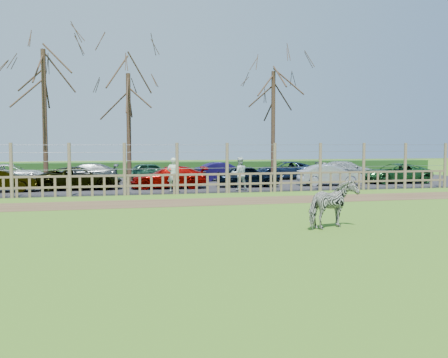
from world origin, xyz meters
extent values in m
plane|color=#619038|center=(0.00, 0.00, 0.00)|extent=(120.00, 120.00, 0.00)
cube|color=brown|center=(0.00, 4.50, 0.01)|extent=(34.00, 2.80, 0.01)
cube|color=#232326|center=(0.00, 14.50, 0.02)|extent=(44.00, 13.00, 0.04)
cube|color=#1E4716|center=(0.00, 21.50, 0.55)|extent=(46.00, 2.00, 1.10)
cube|color=brown|center=(0.00, 8.00, 0.45)|extent=(30.00, 0.06, 0.10)
cube|color=brown|center=(0.00, 8.00, 0.95)|extent=(30.00, 0.06, 0.10)
cylinder|color=brown|center=(-7.50, 8.00, 1.25)|extent=(0.16, 0.16, 2.50)
cylinder|color=brown|center=(-5.00, 8.00, 1.25)|extent=(0.16, 0.16, 2.50)
cylinder|color=brown|center=(-2.50, 8.00, 1.25)|extent=(0.16, 0.16, 2.50)
cylinder|color=brown|center=(0.00, 8.00, 1.25)|extent=(0.16, 0.16, 2.50)
cylinder|color=brown|center=(2.50, 8.00, 1.25)|extent=(0.16, 0.16, 2.50)
cylinder|color=brown|center=(5.00, 8.00, 1.25)|extent=(0.16, 0.16, 2.50)
cylinder|color=brown|center=(7.50, 8.00, 1.25)|extent=(0.16, 0.16, 2.50)
cylinder|color=brown|center=(10.00, 8.00, 1.25)|extent=(0.16, 0.16, 2.50)
cylinder|color=brown|center=(12.50, 8.00, 1.25)|extent=(0.16, 0.16, 2.50)
cylinder|color=brown|center=(15.00, 8.00, 1.25)|extent=(0.16, 0.16, 2.50)
cylinder|color=gray|center=(0.00, 8.00, 1.25)|extent=(30.00, 0.02, 0.02)
cylinder|color=gray|center=(0.00, 8.00, 1.65)|extent=(30.00, 0.02, 0.02)
cylinder|color=gray|center=(0.00, 8.00, 2.05)|extent=(30.00, 0.02, 0.02)
cylinder|color=gray|center=(0.00, 8.00, 2.40)|extent=(30.00, 0.02, 0.02)
cylinder|color=#3D2B1E|center=(-6.50, 12.50, 3.75)|extent=(0.26, 0.26, 7.50)
cylinder|color=#3D2B1E|center=(-2.00, 13.50, 3.25)|extent=(0.26, 0.26, 6.50)
cylinder|color=#3D2B1E|center=(7.00, 14.00, 3.50)|extent=(0.26, 0.26, 7.00)
imported|color=gray|center=(2.93, -2.84, 0.70)|extent=(1.81, 1.41, 1.39)
imported|color=beige|center=(-0.09, 8.72, 0.90)|extent=(0.72, 0.57, 1.72)
imported|color=silver|center=(3.38, 8.88, 0.90)|extent=(0.84, 0.66, 1.72)
sphere|color=black|center=(6.98, 5.33, 0.09)|extent=(0.18, 0.18, 0.18)
sphere|color=black|center=(7.09, 5.33, 0.15)|extent=(0.09, 0.09, 0.09)
imported|color=black|center=(-4.68, 11.32, 0.64)|extent=(4.33, 2.01, 1.20)
imported|color=#8E0603|center=(-0.03, 10.88, 0.64)|extent=(4.25, 1.98, 1.20)
imported|color=black|center=(4.41, 10.81, 0.64)|extent=(3.66, 1.80, 1.20)
imported|color=#B2B9C6|center=(9.31, 10.64, 0.64)|extent=(3.77, 1.69, 1.20)
imported|color=#1A4C22|center=(13.98, 11.27, 0.64)|extent=(4.37, 2.10, 1.20)
imported|color=silver|center=(-8.79, 15.67, 0.64)|extent=(4.34, 2.05, 1.20)
imported|color=#596060|center=(-4.61, 15.82, 0.64)|extent=(4.22, 1.92, 1.20)
imported|color=#1C4831|center=(-0.45, 16.22, 0.64)|extent=(3.66, 1.80, 1.20)
imported|color=#1B1351|center=(4.19, 15.80, 0.64)|extent=(3.73, 1.56, 1.20)
imported|color=#13213B|center=(8.62, 16.21, 0.64)|extent=(4.46, 2.31, 1.20)
imported|color=#B0B5B2|center=(13.06, 15.80, 0.64)|extent=(4.20, 1.84, 1.20)
camera|label=1|loc=(-3.51, -15.99, 2.43)|focal=40.00mm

